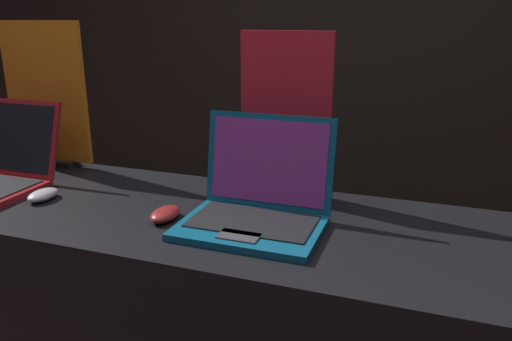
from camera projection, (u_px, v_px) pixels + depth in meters
wall_back at (358, 32)px, 2.84m from camera, size 8.00×0.05×2.80m
mouse_front at (43, 195)px, 1.57m from camera, size 0.07×0.11×0.03m
promo_stand_front at (46, 98)px, 1.88m from camera, size 0.35×0.07×0.54m
laptop_middle at (258, 201)px, 1.38m from camera, size 0.38×0.33×0.29m
mouse_middle at (165, 214)px, 1.42m from camera, size 0.07×0.12×0.04m
promo_stand_middle at (286, 119)px, 1.56m from camera, size 0.29×0.07×0.52m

